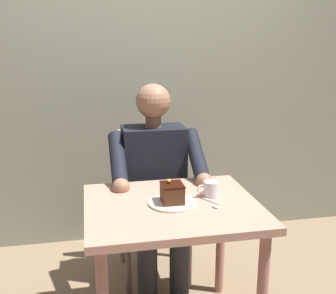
{
  "coord_description": "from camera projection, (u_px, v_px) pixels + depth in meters",
  "views": [
    {
      "loc": [
        0.37,
        1.73,
        1.44
      ],
      "look_at": [
        -0.0,
        -0.1,
        0.95
      ],
      "focal_mm": 43.34,
      "sensor_mm": 36.0,
      "label": 1
    }
  ],
  "objects": [
    {
      "name": "cafe_rear_panel",
      "position": [
        138.0,
        32.0,
        2.79
      ],
      "size": [
        6.4,
        0.12,
        3.0
      ],
      "primitive_type": "cube",
      "color": "gray",
      "rests_on": "ground"
    },
    {
      "name": "dining_table",
      "position": [
        172.0,
        224.0,
        1.93
      ],
      "size": [
        0.81,
        0.69,
        0.7
      ],
      "color": "tan",
      "rests_on": "ground"
    },
    {
      "name": "chair",
      "position": [
        152.0,
        195.0,
        2.54
      ],
      "size": [
        0.42,
        0.42,
        0.91
      ],
      "color": "tan",
      "rests_on": "ground"
    },
    {
      "name": "seated_person",
      "position": [
        156.0,
        185.0,
        2.34
      ],
      "size": [
        0.53,
        0.58,
        1.21
      ],
      "color": "black",
      "rests_on": "ground"
    },
    {
      "name": "dessert_plate",
      "position": [
        172.0,
        203.0,
        1.9
      ],
      "size": [
        0.22,
        0.22,
        0.01
      ],
      "primitive_type": "cylinder",
      "color": "silver",
      "rests_on": "dining_table"
    },
    {
      "name": "cake_slice",
      "position": [
        172.0,
        193.0,
        1.88
      ],
      "size": [
        0.1,
        0.11,
        0.11
      ],
      "color": "#4B2918",
      "rests_on": "dessert_plate"
    },
    {
      "name": "coffee_cup",
      "position": [
        211.0,
        189.0,
        1.97
      ],
      "size": [
        0.11,
        0.07,
        0.08
      ],
      "color": "silver",
      "rests_on": "dining_table"
    },
    {
      "name": "dessert_spoon",
      "position": [
        213.0,
        204.0,
        1.89
      ],
      "size": [
        0.07,
        0.14,
        0.01
      ],
      "color": "silver",
      "rests_on": "dining_table"
    }
  ]
}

